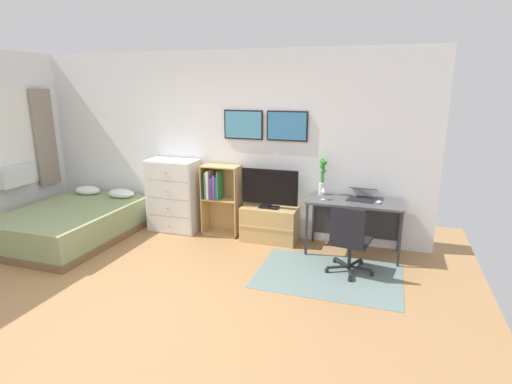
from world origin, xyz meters
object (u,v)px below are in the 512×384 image
Objects in this scene: bed at (73,223)px; television at (269,189)px; bookshelf at (218,194)px; bamboo_vase at (323,175)px; laptop at (362,194)px; office_chair at (349,239)px; wine_glass at (324,190)px; tv_stand at (269,224)px; dresser at (174,195)px; computer_mouse at (379,202)px; desk at (355,209)px.

bed is 2.95m from television.
bed is 2.47× the size of television.
bookshelf is 1.60m from bamboo_vase.
television is 1.27m from laptop.
office_chair is 4.78× the size of wine_glass.
bamboo_vase is at bearing 179.79° from laptop.
laptop reaches higher than tv_stand.
bookshelf is (0.71, 0.07, 0.06)m from dresser.
television is 1.99× the size of laptop.
computer_mouse is (0.23, -0.14, -0.04)m from laptop.
television is at bearing 169.14° from wine_glass.
bamboo_vase is (2.26, 0.11, 0.45)m from dresser.
laptop is at bearing -6.98° from bamboo_vase.
office_chair is (3.99, 0.06, 0.22)m from bed.
bamboo_vase reaches higher than laptop.
television is (0.00, -0.02, 0.54)m from tv_stand.
wine_glass is (0.07, -0.27, -0.14)m from bamboo_vase.
bed is at bearing -168.49° from desk.
desk is at bearing -1.70° from bookshelf.
desk is at bearing -12.47° from bamboo_vase.
wine_glass is (-0.41, -0.17, 0.27)m from desk.
television is at bearing -90.00° from tv_stand.
office_chair is 1.13m from bamboo_vase.
bookshelf is 2.33m from computer_mouse.
dresser is at bearing 179.73° from television.
dresser reaches higher than desk.
bamboo_vase is 2.81× the size of wine_glass.
dresser is 1.30× the size of office_chair.
tv_stand is 1.43m from office_chair.
bamboo_vase reaches higher than bookshelf.
tv_stand is 1.93× the size of laptop.
dresser is at bearing -179.84° from desk.
office_chair is at bearing -21.90° from bookshelf.
wine_glass is (-0.71, -0.06, 0.12)m from computer_mouse.
bed is 2.37× the size of office_chair.
laptop is (1.27, 0.03, 0.55)m from tv_stand.
bookshelf is 2.10m from laptop.
tv_stand is (2.79, 0.82, 0.02)m from bed.
wine_glass reaches higher than laptop.
television is (0.82, -0.07, 0.17)m from bookshelf.
laptop is (1.27, 0.05, 0.01)m from television.
desk reaches higher than tv_stand.
computer_mouse is at bearing -25.83° from laptop.
bed is at bearing -163.63° from tv_stand.
television is 1.21m from desk.
computer_mouse is at bearing 9.15° from bed.
television is (2.79, 0.80, 0.55)m from bed.
bamboo_vase is (-0.47, 0.10, 0.41)m from desk.
wine_glass is at bearing -150.26° from laptop.
bamboo_vase reaches higher than office_chair.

